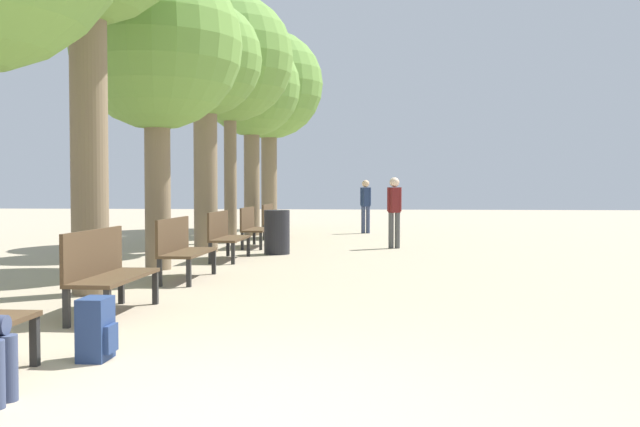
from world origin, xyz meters
name	(u,v)px	position (x,y,z in m)	size (l,w,h in m)	color
ground_plane	(198,420)	(0.00, 0.00, 0.00)	(80.00, 80.00, 0.00)	tan
bench_row_1	(105,268)	(-1.87, 3.29, 0.50)	(0.50, 1.54, 0.91)	#4C3823
bench_row_2	(181,246)	(-1.87, 6.17, 0.50)	(0.50, 1.54, 0.91)	#4C3823
bench_row_3	(225,233)	(-1.87, 9.05, 0.50)	(0.50, 1.54, 0.91)	#4C3823
bench_row_4	(253,225)	(-1.87, 11.93, 0.50)	(0.50, 1.54, 0.91)	#4C3823
bench_row_5	(272,219)	(-1.87, 14.82, 0.50)	(0.50, 1.54, 0.91)	#4C3823
tree_row_2	(157,47)	(-2.64, 7.47, 3.67)	(2.82, 2.82, 5.13)	#7A664C
tree_row_3	(205,65)	(-2.64, 10.68, 3.93)	(2.40, 2.40, 5.26)	#7A664C
tree_row_4	(230,59)	(-2.64, 13.13, 4.48)	(3.10, 3.10, 6.06)	#7A664C
tree_row_5	(251,90)	(-2.64, 15.99, 4.13)	(2.78, 2.78, 5.59)	#7A664C
tree_row_6	(269,86)	(-2.64, 19.10, 4.66)	(3.54, 3.54, 6.49)	#7A664C
backpack	(96,329)	(-1.17, 1.35, 0.24)	(0.25, 0.30, 0.49)	navy
pedestrian_near	(366,203)	(0.57, 17.11, 0.91)	(0.32, 0.27, 1.58)	#384260
pedestrian_mid	(394,208)	(1.33, 11.92, 0.91)	(0.32, 0.27, 1.58)	#4C4C4C
trash_bin	(277,232)	(-1.07, 10.32, 0.45)	(0.52, 0.52, 0.90)	#232328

